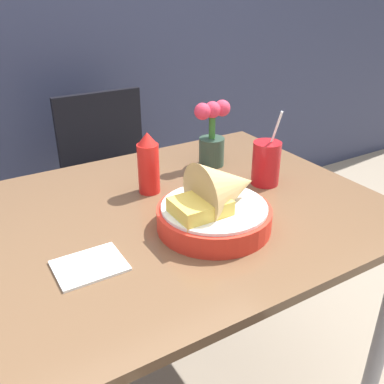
# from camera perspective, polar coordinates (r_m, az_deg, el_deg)

# --- Properties ---
(dining_table) EXTENTS (1.06, 0.87, 0.76)m
(dining_table) POSITION_cam_1_polar(r_m,az_deg,el_deg) (1.22, -1.25, -6.30)
(dining_table) COLOR brown
(dining_table) RESTS_ON ground_plane
(chair_far_window) EXTENTS (0.40, 0.40, 0.87)m
(chair_far_window) POSITION_cam_1_polar(r_m,az_deg,el_deg) (2.00, -10.78, 2.48)
(chair_far_window) COLOR black
(chair_far_window) RESTS_ON ground_plane
(food_basket) EXTENTS (0.28, 0.28, 0.18)m
(food_basket) POSITION_cam_1_polar(r_m,az_deg,el_deg) (1.05, 3.53, -1.65)
(food_basket) COLOR red
(food_basket) RESTS_ON dining_table
(ketchup_bottle) EXTENTS (0.06, 0.06, 0.18)m
(ketchup_bottle) POSITION_cam_1_polar(r_m,az_deg,el_deg) (1.22, -5.84, 3.77)
(ketchup_bottle) COLOR red
(ketchup_bottle) RESTS_ON dining_table
(drink_cup) EXTENTS (0.08, 0.08, 0.23)m
(drink_cup) POSITION_cam_1_polar(r_m,az_deg,el_deg) (1.30, 9.73, 3.69)
(drink_cup) COLOR red
(drink_cup) RESTS_ON dining_table
(flower_vase) EXTENTS (0.13, 0.08, 0.21)m
(flower_vase) POSITION_cam_1_polar(r_m,az_deg,el_deg) (1.40, 2.67, 7.65)
(flower_vase) COLOR #2D4738
(flower_vase) RESTS_ON dining_table
(napkin) EXTENTS (0.15, 0.12, 0.01)m
(napkin) POSITION_cam_1_polar(r_m,az_deg,el_deg) (0.96, -13.50, -9.53)
(napkin) COLOR white
(napkin) RESTS_ON dining_table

